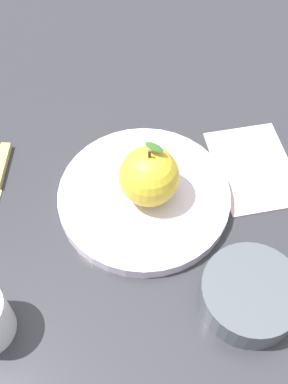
# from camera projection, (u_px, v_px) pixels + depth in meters

# --- Properties ---
(ground_plane) EXTENTS (2.40, 2.40, 0.00)m
(ground_plane) POSITION_uv_depth(u_px,v_px,m) (110.00, 197.00, 0.67)
(ground_plane) COLOR #2D2D33
(dinner_plate) EXTENTS (0.23, 0.23, 0.02)m
(dinner_plate) POSITION_uv_depth(u_px,v_px,m) (144.00, 196.00, 0.66)
(dinner_plate) COLOR silver
(dinner_plate) RESTS_ON ground_plane
(apple) EXTENTS (0.08, 0.08, 0.09)m
(apple) POSITION_uv_depth(u_px,v_px,m) (149.00, 176.00, 0.62)
(apple) COLOR gold
(apple) RESTS_ON dinner_plate
(side_bowl) EXTENTS (0.12, 0.12, 0.04)m
(side_bowl) POSITION_uv_depth(u_px,v_px,m) (251.00, 293.00, 0.56)
(side_bowl) COLOR #4C5156
(side_bowl) RESTS_ON ground_plane
(linen_napkin) EXTENTS (0.18, 0.18, 0.00)m
(linen_napkin) POSITION_uv_depth(u_px,v_px,m) (254.00, 167.00, 0.70)
(linen_napkin) COLOR beige
(linen_napkin) RESTS_ON ground_plane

